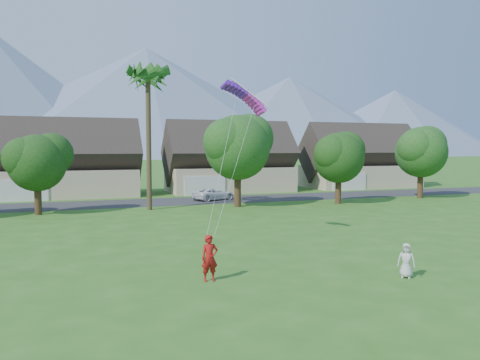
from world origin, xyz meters
name	(u,v)px	position (x,y,z in m)	size (l,w,h in m)	color
ground	(343,320)	(0.00, 0.00, 0.00)	(500.00, 500.00, 0.00)	#2D6019
street	(162,202)	(0.00, 34.00, 0.01)	(90.00, 7.00, 0.01)	#2D2D30
kite_flyer	(210,258)	(-2.84, 5.59, 0.95)	(0.70, 0.46, 1.91)	#A71613
watcher	(406,260)	(5.10, 3.37, 0.73)	(0.72, 0.47, 1.47)	beige
parked_car	(214,194)	(5.42, 34.00, 0.63)	(2.09, 4.54, 1.26)	white
mountain_ridge	(111,105)	(10.40, 260.00, 29.07)	(540.00, 240.00, 70.00)	slate
houses_row	(153,165)	(0.49, 42.99, 3.44)	(72.75, 8.19, 8.86)	beige
tree_row	(160,154)	(-1.14, 27.92, 4.89)	(62.27, 6.67, 8.45)	#47301C
fan_palm	(148,74)	(-2.00, 28.50, 11.80)	(3.00, 3.00, 13.80)	#4C3D26
parafoil_kite	(245,95)	(1.20, 12.53, 8.41)	(2.85, 1.12, 0.50)	#661AC7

